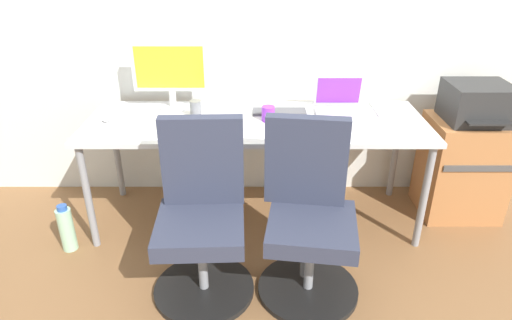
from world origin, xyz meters
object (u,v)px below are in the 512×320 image
Objects in this scene: office_chair_left at (202,219)px; printer at (477,103)px; open_laptop at (340,104)px; desktop_monitor at (170,71)px; water_bottle_on_floor at (67,229)px; office_chair_right at (309,219)px; side_cabinet at (462,167)px; coffee_mug at (268,114)px.

printer is (1.67, 0.75, 0.37)m from office_chair_left.
office_chair_left is 3.03× the size of open_laptop.
office_chair_left is 1.06m from desktop_monitor.
open_laptop is (1.68, 0.49, 0.62)m from water_bottle_on_floor.
desktop_monitor reaches higher than office_chair_right.
desktop_monitor is 1.55× the size of open_laptop.
side_cabinet is (1.12, 0.75, -0.09)m from office_chair_right.
water_bottle_on_floor is 1.16m from desktop_monitor.
printer is at bearing -3.68° from desktop_monitor.
water_bottle_on_floor is at bearing 160.38° from office_chair_left.
office_chair_right is at bearing -0.06° from office_chair_left.
water_bottle_on_floor is 1.00× the size of open_laptop.
water_bottle_on_floor is at bearing -164.62° from coffee_mug.
open_laptop is at bearing 16.10° from water_bottle_on_floor.
desktop_monitor is (-0.27, 0.87, 0.54)m from office_chair_left.
coffee_mug is (-0.20, 0.65, 0.34)m from office_chair_right.
office_chair_right is 1.31m from desktop_monitor.
water_bottle_on_floor is (-1.42, 0.31, -0.28)m from office_chair_right.
office_chair_left is 1.00× the size of office_chair_right.
office_chair_right is 1.96× the size of desktop_monitor.
water_bottle_on_floor is 1.41m from coffee_mug.
open_laptop is (0.26, 0.80, 0.35)m from office_chair_right.
desktop_monitor is at bearing 107.07° from office_chair_left.
office_chair_right is 10.22× the size of coffee_mug.
office_chair_right is at bearing -46.76° from desktop_monitor.
printer is 1.95m from desktop_monitor.
side_cabinet is 0.96m from open_laptop.
open_laptop reaches higher than water_bottle_on_floor.
side_cabinet is 1.69× the size of printer.
office_chair_left is 0.55m from office_chair_right.
coffee_mug is at bearing 107.06° from office_chair_right.
office_chair_right is at bearing -146.26° from printer.
side_cabinet is 2.58m from water_bottle_on_floor.
printer is at bearing 4.37° from coffee_mug.
side_cabinet is at bearing 24.11° from office_chair_left.
desktop_monitor is at bearing 160.08° from coffee_mug.
printer is 4.35× the size of coffee_mug.
printer is 0.83× the size of desktop_monitor.
office_chair_right reaches higher than printer.
water_bottle_on_floor is at bearing -163.90° from open_laptop.
water_bottle_on_floor is (-2.54, -0.44, -0.65)m from printer.
side_cabinet is (1.67, 0.75, -0.09)m from office_chair_left.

